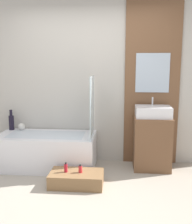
% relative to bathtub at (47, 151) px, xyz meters
% --- Properties ---
extents(ground_plane, '(12.00, 12.00, 0.00)m').
position_rel_bathtub_xyz_m(ground_plane, '(0.65, -1.18, -0.26)').
color(ground_plane, '#A39989').
extents(wall_tiled_back, '(4.20, 0.06, 2.60)m').
position_rel_bathtub_xyz_m(wall_tiled_back, '(0.65, 0.40, 1.04)').
color(wall_tiled_back, '#B7B2A8').
rests_on(wall_tiled_back, ground_plane).
extents(wall_wood_accent, '(0.85, 0.04, 2.60)m').
position_rel_bathtub_xyz_m(wall_wood_accent, '(1.62, 0.35, 1.04)').
color(wall_wood_accent, brown).
rests_on(wall_wood_accent, ground_plane).
extents(bathtub, '(1.50, 0.71, 0.52)m').
position_rel_bathtub_xyz_m(bathtub, '(0.00, 0.00, 0.00)').
color(bathtub, white).
rests_on(bathtub, ground_plane).
extents(glass_shower_screen, '(0.01, 0.53, 0.90)m').
position_rel_bathtub_xyz_m(glass_shower_screen, '(0.72, -0.07, 0.71)').
color(glass_shower_screen, silver).
rests_on(glass_shower_screen, bathtub).
extents(wooden_step_bench, '(0.71, 0.40, 0.18)m').
position_rel_bathtub_xyz_m(wooden_step_bench, '(0.56, -0.60, -0.17)').
color(wooden_step_bench, olive).
rests_on(wooden_step_bench, ground_plane).
extents(vanity_cabinet, '(0.55, 0.47, 0.81)m').
position_rel_bathtub_xyz_m(vanity_cabinet, '(1.62, 0.10, 0.14)').
color(vanity_cabinet, brown).
rests_on(vanity_cabinet, ground_plane).
extents(sink, '(0.52, 0.38, 0.29)m').
position_rel_bathtub_xyz_m(sink, '(1.62, 0.10, 0.63)').
color(sink, white).
rests_on(sink, vanity_cabinet).
extents(vase_tall_dark, '(0.08, 0.08, 0.33)m').
position_rel_bathtub_xyz_m(vase_tall_dark, '(-0.66, 0.26, 0.40)').
color(vase_tall_dark, black).
rests_on(vase_tall_dark, bathtub).
extents(vase_round_light, '(0.11, 0.11, 0.11)m').
position_rel_bathtub_xyz_m(vase_round_light, '(-0.48, 0.25, 0.32)').
color(vase_round_light, silver).
rests_on(vase_round_light, bathtub).
extents(bottle_soap_primary, '(0.04, 0.04, 0.13)m').
position_rel_bathtub_xyz_m(bottle_soap_primary, '(0.42, -0.60, -0.02)').
color(bottle_soap_primary, '#B21928').
rests_on(bottle_soap_primary, wooden_step_bench).
extents(bottle_soap_secondary, '(0.05, 0.05, 0.11)m').
position_rel_bathtub_xyz_m(bottle_soap_secondary, '(0.62, -0.60, -0.03)').
color(bottle_soap_secondary, red).
rests_on(bottle_soap_secondary, wooden_step_bench).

